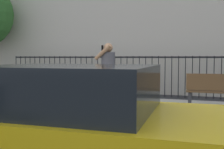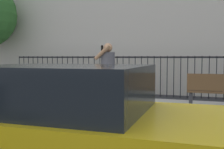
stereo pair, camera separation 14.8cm
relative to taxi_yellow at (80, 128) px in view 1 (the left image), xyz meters
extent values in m
plane|color=#28282B|center=(-0.88, 1.87, -0.70)|extent=(60.00, 60.00, 0.00)
cube|color=#B2ADA3|center=(-0.88, 4.07, -0.63)|extent=(28.00, 4.40, 0.15)
cube|color=black|center=(-0.88, 7.77, 0.85)|extent=(12.00, 0.04, 0.06)
cylinder|color=black|center=(-6.88, 7.77, 0.10)|extent=(0.03, 0.03, 1.60)
cylinder|color=black|center=(-6.62, 7.77, 0.10)|extent=(0.03, 0.03, 1.60)
cylinder|color=black|center=(-6.37, 7.77, 0.10)|extent=(0.03, 0.03, 1.60)
cylinder|color=black|center=(-6.11, 7.77, 0.10)|extent=(0.03, 0.03, 1.60)
cylinder|color=black|center=(-5.86, 7.77, 0.10)|extent=(0.03, 0.03, 1.60)
cylinder|color=black|center=(-5.60, 7.77, 0.10)|extent=(0.03, 0.03, 1.60)
cylinder|color=black|center=(-5.34, 7.77, 0.10)|extent=(0.03, 0.03, 1.60)
cylinder|color=black|center=(-5.09, 7.77, 0.10)|extent=(0.03, 0.03, 1.60)
cylinder|color=black|center=(-4.83, 7.77, 0.10)|extent=(0.03, 0.03, 1.60)
cylinder|color=black|center=(-4.58, 7.77, 0.10)|extent=(0.03, 0.03, 1.60)
cylinder|color=black|center=(-4.32, 7.77, 0.10)|extent=(0.03, 0.03, 1.60)
cylinder|color=black|center=(-4.07, 7.77, 0.10)|extent=(0.03, 0.03, 1.60)
cylinder|color=black|center=(-3.81, 7.77, 0.10)|extent=(0.03, 0.03, 1.60)
cylinder|color=black|center=(-3.56, 7.77, 0.10)|extent=(0.03, 0.03, 1.60)
cylinder|color=black|center=(-3.30, 7.77, 0.10)|extent=(0.03, 0.03, 1.60)
cylinder|color=black|center=(-3.05, 7.77, 0.10)|extent=(0.03, 0.03, 1.60)
cylinder|color=black|center=(-2.79, 7.77, 0.10)|extent=(0.03, 0.03, 1.60)
cylinder|color=black|center=(-2.54, 7.77, 0.10)|extent=(0.03, 0.03, 1.60)
cylinder|color=black|center=(-2.28, 7.77, 0.10)|extent=(0.03, 0.03, 1.60)
cylinder|color=black|center=(-2.03, 7.77, 0.10)|extent=(0.03, 0.03, 1.60)
cylinder|color=black|center=(-1.77, 7.77, 0.10)|extent=(0.03, 0.03, 1.60)
cylinder|color=black|center=(-1.51, 7.77, 0.10)|extent=(0.03, 0.03, 1.60)
cylinder|color=black|center=(-1.26, 7.77, 0.10)|extent=(0.03, 0.03, 1.60)
cylinder|color=black|center=(-1.00, 7.77, 0.10)|extent=(0.03, 0.03, 1.60)
cylinder|color=black|center=(-0.75, 7.77, 0.10)|extent=(0.03, 0.03, 1.60)
cylinder|color=black|center=(-0.49, 7.77, 0.10)|extent=(0.03, 0.03, 1.60)
cylinder|color=black|center=(-0.24, 7.77, 0.10)|extent=(0.03, 0.03, 1.60)
cylinder|color=black|center=(0.02, 7.77, 0.10)|extent=(0.03, 0.03, 1.60)
cylinder|color=black|center=(0.27, 7.77, 0.10)|extent=(0.03, 0.03, 1.60)
cylinder|color=black|center=(0.53, 7.77, 0.10)|extent=(0.03, 0.03, 1.60)
cylinder|color=black|center=(0.78, 7.77, 0.10)|extent=(0.03, 0.03, 1.60)
cylinder|color=black|center=(1.04, 7.77, 0.10)|extent=(0.03, 0.03, 1.60)
cylinder|color=black|center=(1.29, 7.77, 0.10)|extent=(0.03, 0.03, 1.60)
cylinder|color=black|center=(1.55, 7.77, 0.10)|extent=(0.03, 0.03, 1.60)
cylinder|color=black|center=(1.80, 7.77, 0.10)|extent=(0.03, 0.03, 1.60)
cylinder|color=black|center=(2.06, 7.77, 0.10)|extent=(0.03, 0.03, 1.60)
cube|color=yellow|center=(0.05, 0.00, -0.13)|extent=(4.24, 1.90, 0.70)
cube|color=black|center=(-0.15, 0.00, 0.47)|extent=(2.04, 1.65, 0.55)
cylinder|color=black|center=(1.38, 0.85, -0.38)|extent=(0.65, 0.24, 0.64)
cylinder|color=black|center=(-1.32, 0.79, -0.38)|extent=(0.65, 0.24, 0.64)
cylinder|color=#936B4C|center=(-0.87, 3.36, -0.15)|extent=(0.15, 0.15, 0.80)
cylinder|color=#936B4C|center=(-0.80, 3.55, -0.15)|extent=(0.15, 0.15, 0.80)
cylinder|color=#3F3F47|center=(-0.84, 3.46, 0.61)|extent=(0.44, 0.44, 0.73)
sphere|color=#936B4C|center=(-0.84, 3.46, 1.08)|extent=(0.23, 0.23, 0.23)
cylinder|color=#936B4C|center=(-0.91, 3.27, 0.97)|extent=(0.51, 0.26, 0.39)
cylinder|color=#936B4C|center=(-0.77, 3.65, 0.59)|extent=(0.09, 0.09, 0.55)
cube|color=black|center=(-0.94, 3.34, 1.06)|extent=(0.03, 0.07, 0.15)
cube|color=brown|center=(-0.75, 3.70, 0.50)|extent=(0.25, 0.32, 0.34)
cube|color=brown|center=(1.77, 5.09, -0.10)|extent=(1.60, 0.45, 0.05)
cube|color=brown|center=(1.77, 4.89, 0.18)|extent=(1.60, 0.06, 0.44)
cube|color=#333338|center=(1.07, 5.09, -0.35)|extent=(0.08, 0.41, 0.40)
camera|label=1|loc=(1.36, -2.93, 0.85)|focal=43.75mm
camera|label=2|loc=(1.50, -2.88, 0.85)|focal=43.75mm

